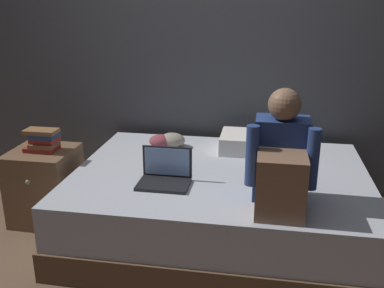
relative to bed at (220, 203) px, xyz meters
name	(u,v)px	position (x,y,z in m)	size (l,w,h in m)	color
ground_plane	(184,254)	(-0.20, -0.30, -0.24)	(8.00, 8.00, 0.00)	brown
wall_back	(210,29)	(-0.20, 0.90, 1.11)	(5.60, 0.10, 2.70)	#4C4F54
bed	(220,203)	(0.00, 0.00, 0.00)	(2.00, 1.50, 0.48)	brown
nightstand	(45,185)	(-1.30, 0.00, 0.04)	(0.44, 0.46, 0.55)	brown
person_sitting	(281,163)	(0.38, -0.43, 0.49)	(0.39, 0.44, 0.66)	navy
laptop	(165,175)	(-0.32, -0.26, 0.30)	(0.32, 0.23, 0.22)	black
pillow	(258,143)	(0.23, 0.45, 0.31)	(0.56, 0.36, 0.13)	silver
book_stack	(43,140)	(-1.27, 0.00, 0.39)	(0.24, 0.16, 0.16)	#9E2D28
clothes_pile	(167,141)	(-0.47, 0.42, 0.30)	(0.28, 0.19, 0.11)	#8E3D47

